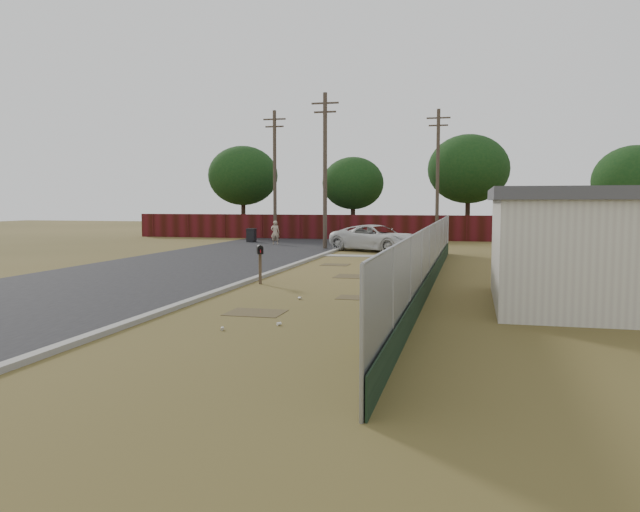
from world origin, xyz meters
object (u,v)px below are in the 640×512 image
(fire_hydrant, at_px, (375,333))
(mailbox, at_px, (260,253))
(trash_bin, at_px, (251,235))
(pedestrian, at_px, (275,233))
(pickup_truck, at_px, (376,238))

(fire_hydrant, bearing_deg, mailbox, 121.40)
(mailbox, bearing_deg, trash_bin, 110.83)
(pedestrian, relative_size, trash_bin, 1.64)
(fire_hydrant, distance_m, pedestrian, 28.84)
(mailbox, relative_size, pedestrian, 0.86)
(pedestrian, bearing_deg, mailbox, 88.59)
(trash_bin, bearing_deg, pickup_truck, -30.70)
(fire_hydrant, distance_m, mailbox, 10.00)
(pedestrian, bearing_deg, fire_hydrant, 93.74)
(trash_bin, bearing_deg, mailbox, -69.17)
(pickup_truck, distance_m, pedestrian, 7.96)
(mailbox, relative_size, pickup_truck, 0.25)
(pedestrian, bearing_deg, pickup_truck, 135.04)
(pickup_truck, height_order, trash_bin, pickup_truck)
(fire_hydrant, relative_size, pickup_truck, 0.15)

